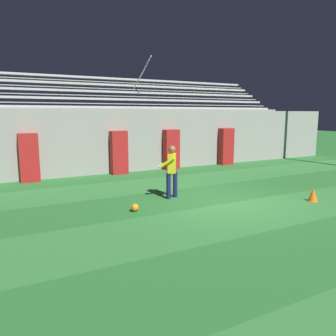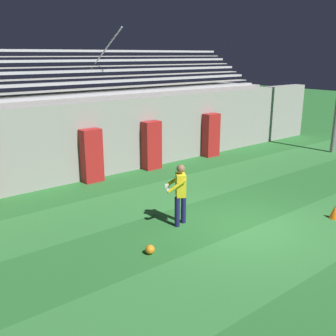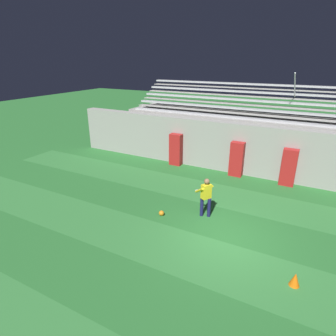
{
  "view_description": "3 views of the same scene",
  "coord_description": "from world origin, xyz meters",
  "px_view_note": "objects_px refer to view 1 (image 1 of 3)",
  "views": [
    {
      "loc": [
        -6.14,
        -7.76,
        2.65
      ],
      "look_at": [
        -1.43,
        1.11,
        0.98
      ],
      "focal_mm": 35.0,
      "sensor_mm": 36.0,
      "label": 1
    },
    {
      "loc": [
        -7.62,
        -6.26,
        4.41
      ],
      "look_at": [
        -1.22,
        1.73,
        1.44
      ],
      "focal_mm": 42.0,
      "sensor_mm": 36.0,
      "label": 2
    },
    {
      "loc": [
        2.06,
        -8.47,
        6.08
      ],
      "look_at": [
        -3.2,
        1.51,
        1.64
      ],
      "focal_mm": 30.0,
      "sensor_mm": 36.0,
      "label": 3
    }
  ],
  "objects_px": {
    "padding_pillar_far_left": "(29,158)",
    "padding_pillar_far_right": "(226,146)",
    "padding_pillar_gate_right": "(171,150)",
    "soccer_ball": "(135,208)",
    "traffic_cone": "(313,195)",
    "goalkeeper": "(171,168)",
    "padding_pillar_gate_left": "(119,153)"
  },
  "relations": [
    {
      "from": "goalkeeper",
      "to": "traffic_cone",
      "type": "bearing_deg",
      "value": -33.43
    },
    {
      "from": "padding_pillar_gate_left",
      "to": "traffic_cone",
      "type": "bearing_deg",
      "value": -63.06
    },
    {
      "from": "padding_pillar_far_right",
      "to": "goalkeeper",
      "type": "xyz_separation_m",
      "value": [
        -5.89,
        -4.8,
        0.0
      ]
    },
    {
      "from": "padding_pillar_far_left",
      "to": "goalkeeper",
      "type": "distance_m",
      "value": 6.07
    },
    {
      "from": "padding_pillar_gate_left",
      "to": "soccer_ball",
      "type": "distance_m",
      "value": 5.9
    },
    {
      "from": "padding_pillar_gate_left",
      "to": "padding_pillar_far_left",
      "type": "bearing_deg",
      "value": 180.0
    },
    {
      "from": "padding_pillar_gate_left",
      "to": "padding_pillar_gate_right",
      "type": "distance_m",
      "value": 2.63
    },
    {
      "from": "goalkeeper",
      "to": "soccer_ball",
      "type": "bearing_deg",
      "value": -152.61
    },
    {
      "from": "padding_pillar_gate_left",
      "to": "soccer_ball",
      "type": "bearing_deg",
      "value": -105.5
    },
    {
      "from": "padding_pillar_gate_left",
      "to": "padding_pillar_gate_right",
      "type": "bearing_deg",
      "value": 0.0
    },
    {
      "from": "padding_pillar_far_right",
      "to": "traffic_cone",
      "type": "xyz_separation_m",
      "value": [
        -2.26,
        -7.2,
        -0.74
      ]
    },
    {
      "from": "soccer_ball",
      "to": "traffic_cone",
      "type": "relative_size",
      "value": 0.52
    },
    {
      "from": "padding_pillar_gate_left",
      "to": "goalkeeper",
      "type": "bearing_deg",
      "value": -89.68
    },
    {
      "from": "padding_pillar_gate_right",
      "to": "padding_pillar_far_right",
      "type": "height_order",
      "value": "same"
    },
    {
      "from": "soccer_ball",
      "to": "padding_pillar_gate_left",
      "type": "bearing_deg",
      "value": 74.5
    },
    {
      "from": "soccer_ball",
      "to": "padding_pillar_gate_right",
      "type": "bearing_deg",
      "value": 53.3
    },
    {
      "from": "padding_pillar_gate_left",
      "to": "padding_pillar_far_left",
      "type": "height_order",
      "value": "same"
    },
    {
      "from": "padding_pillar_gate_left",
      "to": "soccer_ball",
      "type": "relative_size",
      "value": 8.66
    },
    {
      "from": "padding_pillar_gate_right",
      "to": "padding_pillar_far_left",
      "type": "xyz_separation_m",
      "value": [
        -6.32,
        0.0,
        0.0
      ]
    },
    {
      "from": "soccer_ball",
      "to": "padding_pillar_far_right",
      "type": "bearing_deg",
      "value": 36.96
    },
    {
      "from": "padding_pillar_gate_right",
      "to": "soccer_ball",
      "type": "height_order",
      "value": "padding_pillar_gate_right"
    },
    {
      "from": "traffic_cone",
      "to": "padding_pillar_gate_left",
      "type": "bearing_deg",
      "value": 116.94
    },
    {
      "from": "padding_pillar_gate_right",
      "to": "soccer_ball",
      "type": "relative_size",
      "value": 8.66
    },
    {
      "from": "padding_pillar_far_left",
      "to": "traffic_cone",
      "type": "height_order",
      "value": "padding_pillar_far_left"
    },
    {
      "from": "padding_pillar_gate_left",
      "to": "padding_pillar_far_left",
      "type": "distance_m",
      "value": 3.68
    },
    {
      "from": "goalkeeper",
      "to": "traffic_cone",
      "type": "xyz_separation_m",
      "value": [
        3.63,
        -2.4,
        -0.74
      ]
    },
    {
      "from": "padding_pillar_far_right",
      "to": "goalkeeper",
      "type": "relative_size",
      "value": 1.14
    },
    {
      "from": "goalkeeper",
      "to": "padding_pillar_gate_left",
      "type": "bearing_deg",
      "value": 90.32
    },
    {
      "from": "goalkeeper",
      "to": "traffic_cone",
      "type": "height_order",
      "value": "goalkeeper"
    },
    {
      "from": "padding_pillar_far_left",
      "to": "padding_pillar_far_right",
      "type": "distance_m",
      "value": 9.6
    },
    {
      "from": "padding_pillar_far_left",
      "to": "soccer_ball",
      "type": "distance_m",
      "value": 6.07
    },
    {
      "from": "padding_pillar_gate_right",
      "to": "padding_pillar_far_right",
      "type": "relative_size",
      "value": 1.0
    }
  ]
}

